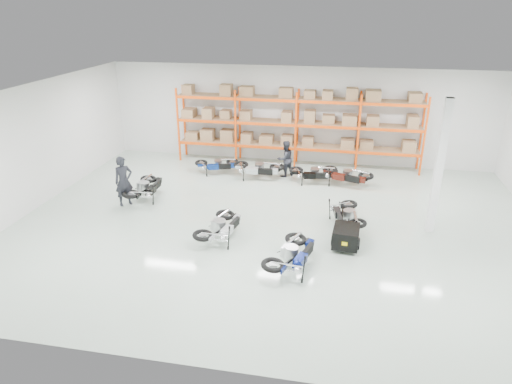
% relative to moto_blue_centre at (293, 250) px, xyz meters
% --- Properties ---
extents(room, '(18.00, 18.00, 18.00)m').
position_rel_moto_blue_centre_xyz_m(room, '(-0.93, 2.76, 1.64)').
color(room, '#ABBFAE').
rests_on(room, ground).
extents(pallet_rack, '(11.28, 0.98, 3.62)m').
position_rel_moto_blue_centre_xyz_m(pallet_rack, '(-0.93, 9.21, 1.65)').
color(pallet_rack, '#F94E0D').
rests_on(pallet_rack, ground).
extents(structural_column, '(0.25, 0.25, 4.50)m').
position_rel_moto_blue_centre_xyz_m(structural_column, '(4.27, 3.26, 1.64)').
color(structural_column, white).
rests_on(structural_column, ground).
extents(moto_blue_centre, '(1.50, 2.19, 1.29)m').
position_rel_moto_blue_centre_xyz_m(moto_blue_centre, '(0.00, 0.00, 0.00)').
color(moto_blue_centre, '#07124C').
rests_on(moto_blue_centre, ground).
extents(moto_silver_left, '(1.31, 2.06, 1.24)m').
position_rel_moto_blue_centre_xyz_m(moto_silver_left, '(-2.48, 1.33, -0.02)').
color(moto_silver_left, '#B6B9BD').
rests_on(moto_silver_left, ground).
extents(moto_black_far_left, '(0.98, 1.94, 1.25)m').
position_rel_moto_blue_centre_xyz_m(moto_black_far_left, '(-6.25, 4.03, -0.02)').
color(moto_black_far_left, black).
rests_on(moto_black_far_left, ground).
extents(moto_touring_right, '(1.23, 1.95, 1.17)m').
position_rel_moto_blue_centre_xyz_m(moto_touring_right, '(1.49, 3.10, -0.05)').
color(moto_touring_right, black).
rests_on(moto_touring_right, ground).
extents(trailer, '(0.88, 1.68, 0.70)m').
position_rel_moto_blue_centre_xyz_m(trailer, '(1.49, 1.50, -0.20)').
color(trailer, black).
rests_on(trailer, ground).
extents(moto_back_a, '(1.87, 1.29, 1.10)m').
position_rel_moto_blue_centre_xyz_m(moto_back_a, '(-4.28, 7.37, -0.09)').
color(moto_back_a, navy).
rests_on(moto_back_a, ground).
extents(moto_back_b, '(1.94, 0.97, 1.25)m').
position_rel_moto_blue_centre_xyz_m(moto_back_b, '(-2.35, 7.06, -0.02)').
color(moto_back_b, '#B7BDC1').
rests_on(moto_back_b, ground).
extents(moto_back_c, '(1.89, 1.09, 1.16)m').
position_rel_moto_blue_centre_xyz_m(moto_back_c, '(0.08, 7.02, -0.06)').
color(moto_back_c, black).
rests_on(moto_back_c, ground).
extents(moto_back_d, '(2.11, 1.50, 1.23)m').
position_rel_moto_blue_centre_xyz_m(moto_back_d, '(1.43, 6.95, -0.03)').
color(moto_back_d, '#47150E').
rests_on(moto_back_d, ground).
extents(person_left, '(0.81, 0.82, 1.90)m').
position_rel_moto_blue_centre_xyz_m(person_left, '(-6.78, 3.34, 0.34)').
color(person_left, black).
rests_on(person_left, ground).
extents(person_back, '(0.99, 0.98, 1.61)m').
position_rel_moto_blue_centre_xyz_m(person_back, '(-1.22, 7.54, 0.20)').
color(person_back, '#212229').
rests_on(person_back, ground).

